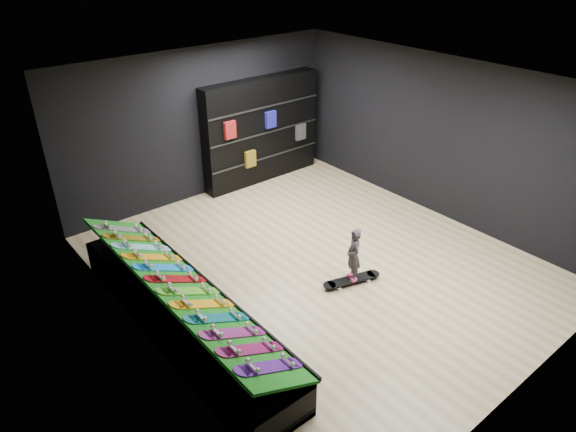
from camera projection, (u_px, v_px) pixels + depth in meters
floor at (319, 264)px, 8.56m from camera, size 6.00×7.00×0.01m
ceiling at (325, 84)px, 7.10m from camera, size 6.00×7.00×0.01m
wall_back at (202, 124)px, 10.19m from camera, size 6.00×0.02×3.00m
wall_front at (544, 291)px, 5.47m from camera, size 6.00×0.02×3.00m
wall_left at (138, 250)px, 6.17m from camera, size 0.02×7.00×3.00m
wall_right at (441, 138)px, 9.50m from camera, size 0.02×7.00×3.00m
display_rack at (182, 315)px, 7.02m from camera, size 0.90×4.50×0.50m
turf_ramp at (182, 287)px, 6.83m from camera, size 0.92×4.50×0.46m
back_shelving at (261, 130)px, 10.99m from camera, size 2.79×0.33×2.24m
floor_skateboard at (352, 281)px, 8.06m from camera, size 1.00×0.49×0.09m
child at (353, 265)px, 7.91m from camera, size 0.22×0.24×0.53m
display_board_0 at (269, 367)px, 5.54m from camera, size 0.93×0.22×0.50m
display_board_1 at (251, 349)px, 5.77m from camera, size 0.93×0.22×0.50m
display_board_2 at (233, 333)px, 6.01m from camera, size 0.93×0.22×0.50m
display_board_3 at (218, 318)px, 6.24m from camera, size 0.93×0.22×0.50m
display_board_4 at (203, 304)px, 6.47m from camera, size 0.93×0.22×0.50m
display_board_5 at (189, 291)px, 6.71m from camera, size 0.93×0.22×0.50m
display_board_6 at (176, 279)px, 6.94m from camera, size 0.93×0.22×0.50m
display_board_7 at (164, 268)px, 7.17m from camera, size 0.93×0.22×0.50m
display_board_8 at (153, 257)px, 7.40m from camera, size 0.93×0.22×0.50m
display_board_9 at (142, 247)px, 7.64m from camera, size 0.93×0.22×0.50m
display_board_10 at (132, 238)px, 7.87m from camera, size 0.93×0.22×0.50m
display_board_11 at (123, 229)px, 8.10m from camera, size 0.93×0.22×0.50m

